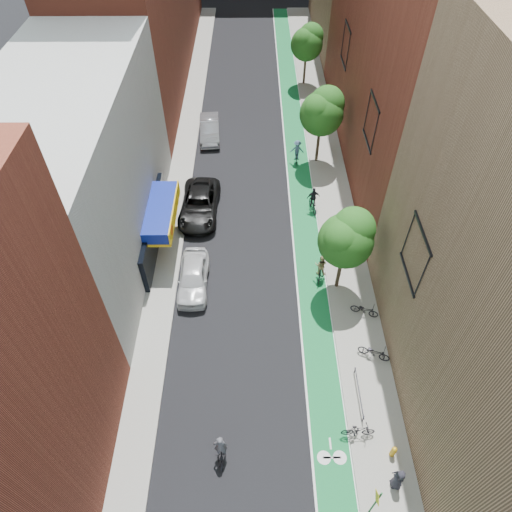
{
  "coord_description": "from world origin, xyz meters",
  "views": [
    {
      "loc": [
        0.11,
        -8.96,
        23.81
      ],
      "look_at": [
        0.27,
        11.45,
        1.5
      ],
      "focal_mm": 32.0,
      "sensor_mm": 36.0,
      "label": 1
    }
  ],
  "objects_px": {
    "cyclist_lane_near": "(320,269)",
    "fire_hydrant": "(393,451)",
    "parked_car_silver": "(210,129)",
    "pedestrian": "(398,479)",
    "cyclist_lead": "(221,451)",
    "cyclist_lane_far": "(297,153)",
    "parked_car_white": "(193,277)",
    "cyclist_lane_mid": "(313,202)",
    "parked_car_black": "(199,204)"
  },
  "relations": [
    {
      "from": "cyclist_lane_near",
      "to": "parked_car_white",
      "type": "bearing_deg",
      "value": 17.75
    },
    {
      "from": "pedestrian",
      "to": "fire_hydrant",
      "type": "relative_size",
      "value": 1.97
    },
    {
      "from": "parked_car_white",
      "to": "parked_car_silver",
      "type": "relative_size",
      "value": 0.98
    },
    {
      "from": "cyclist_lane_near",
      "to": "cyclist_lane_mid",
      "type": "distance_m",
      "value": 6.87
    },
    {
      "from": "parked_car_white",
      "to": "parked_car_silver",
      "type": "xyz_separation_m",
      "value": [
        0.0,
        17.69,
        -0.01
      ]
    },
    {
      "from": "cyclist_lead",
      "to": "cyclist_lane_far",
      "type": "relative_size",
      "value": 1.05
    },
    {
      "from": "parked_car_silver",
      "to": "fire_hydrant",
      "type": "xyz_separation_m",
      "value": [
        10.87,
        -28.83,
        -0.23
      ]
    },
    {
      "from": "cyclist_lane_near",
      "to": "fire_hydrant",
      "type": "relative_size",
      "value": 2.49
    },
    {
      "from": "parked_car_white",
      "to": "cyclist_lane_mid",
      "type": "distance_m",
      "value": 11.38
    },
    {
      "from": "parked_car_black",
      "to": "cyclist_lead",
      "type": "distance_m",
      "value": 18.46
    },
    {
      "from": "cyclist_lead",
      "to": "cyclist_lane_far",
      "type": "distance_m",
      "value": 25.45
    },
    {
      "from": "parked_car_white",
      "to": "parked_car_silver",
      "type": "bearing_deg",
      "value": 89.49
    },
    {
      "from": "cyclist_lane_far",
      "to": "fire_hydrant",
      "type": "bearing_deg",
      "value": 103.26
    },
    {
      "from": "parked_car_white",
      "to": "pedestrian",
      "type": "xyz_separation_m",
      "value": [
        10.72,
        -12.54,
        0.13
      ]
    },
    {
      "from": "parked_car_silver",
      "to": "cyclist_lane_far",
      "type": "bearing_deg",
      "value": -31.16
    },
    {
      "from": "cyclist_lane_mid",
      "to": "pedestrian",
      "type": "xyz_separation_m",
      "value": [
        2.15,
        -20.03,
        0.19
      ]
    },
    {
      "from": "parked_car_silver",
      "to": "cyclist_lane_far",
      "type": "xyz_separation_m",
      "value": [
        7.75,
        -3.94,
        0.13
      ]
    },
    {
      "from": "fire_hydrant",
      "to": "cyclist_lane_far",
      "type": "bearing_deg",
      "value": 97.15
    },
    {
      "from": "parked_car_black",
      "to": "parked_car_silver",
      "type": "bearing_deg",
      "value": 91.33
    },
    {
      "from": "parked_car_white",
      "to": "cyclist_lead",
      "type": "relative_size",
      "value": 2.21
    },
    {
      "from": "parked_car_silver",
      "to": "cyclist_lane_near",
      "type": "bearing_deg",
      "value": -67.9
    },
    {
      "from": "cyclist_lane_far",
      "to": "fire_hydrant",
      "type": "height_order",
      "value": "cyclist_lane_far"
    },
    {
      "from": "parked_car_white",
      "to": "fire_hydrant",
      "type": "bearing_deg",
      "value": -46.22
    },
    {
      "from": "parked_car_silver",
      "to": "cyclist_lane_near",
      "type": "height_order",
      "value": "cyclist_lane_near"
    },
    {
      "from": "parked_car_black",
      "to": "cyclist_lane_far",
      "type": "bearing_deg",
      "value": 41.83
    },
    {
      "from": "parked_car_silver",
      "to": "pedestrian",
      "type": "bearing_deg",
      "value": -74.65
    },
    {
      "from": "parked_car_white",
      "to": "cyclist_lane_mid",
      "type": "height_order",
      "value": "cyclist_lane_mid"
    },
    {
      "from": "parked_car_white",
      "to": "cyclist_lane_far",
      "type": "height_order",
      "value": "cyclist_lane_far"
    },
    {
      "from": "parked_car_white",
      "to": "pedestrian",
      "type": "bearing_deg",
      "value": -49.98
    },
    {
      "from": "parked_car_white",
      "to": "cyclist_lane_mid",
      "type": "bearing_deg",
      "value": 40.64
    },
    {
      "from": "parked_car_white",
      "to": "parked_car_silver",
      "type": "distance_m",
      "value": 17.69
    },
    {
      "from": "parked_car_black",
      "to": "parked_car_white",
      "type": "bearing_deg",
      "value": -86.87
    },
    {
      "from": "cyclist_lane_near",
      "to": "parked_car_silver",
      "type": "bearing_deg",
      "value": -50.21
    },
    {
      "from": "parked_car_silver",
      "to": "pedestrian",
      "type": "height_order",
      "value": "pedestrian"
    },
    {
      "from": "parked_car_silver",
      "to": "cyclist_lane_mid",
      "type": "xyz_separation_m",
      "value": [
        8.57,
        -10.2,
        -0.06
      ]
    },
    {
      "from": "cyclist_lane_mid",
      "to": "fire_hydrant",
      "type": "distance_m",
      "value": 18.77
    },
    {
      "from": "cyclist_lead",
      "to": "cyclist_lane_near",
      "type": "xyz_separation_m",
      "value": [
        6.11,
        11.74,
        0.07
      ]
    },
    {
      "from": "cyclist_lane_mid",
      "to": "cyclist_lane_far",
      "type": "xyz_separation_m",
      "value": [
        -0.82,
        6.25,
        0.18
      ]
    },
    {
      "from": "parked_car_silver",
      "to": "cyclist_lane_near",
      "type": "xyz_separation_m",
      "value": [
        8.43,
        -17.06,
        0.03
      ]
    },
    {
      "from": "cyclist_lane_near",
      "to": "fire_hydrant",
      "type": "xyz_separation_m",
      "value": [
        2.44,
        -11.77,
        -0.26
      ]
    },
    {
      "from": "pedestrian",
      "to": "cyclist_lane_mid",
      "type": "bearing_deg",
      "value": -179.21
    },
    {
      "from": "cyclist_lane_near",
      "to": "cyclist_lane_far",
      "type": "height_order",
      "value": "cyclist_lane_far"
    },
    {
      "from": "parked_car_silver",
      "to": "pedestrian",
      "type": "relative_size",
      "value": 3.09
    },
    {
      "from": "cyclist_lane_near",
      "to": "fire_hydrant",
      "type": "distance_m",
      "value": 12.02
    },
    {
      "from": "cyclist_lane_mid",
      "to": "parked_car_white",
      "type": "bearing_deg",
      "value": 30.64
    },
    {
      "from": "pedestrian",
      "to": "cyclist_lead",
      "type": "bearing_deg",
      "value": -104.95
    },
    {
      "from": "parked_car_silver",
      "to": "pedestrian",
      "type": "distance_m",
      "value": 32.07
    },
    {
      "from": "cyclist_lane_mid",
      "to": "fire_hydrant",
      "type": "relative_size",
      "value": 2.52
    },
    {
      "from": "cyclist_lane_near",
      "to": "cyclist_lane_mid",
      "type": "height_order",
      "value": "cyclist_lane_mid"
    },
    {
      "from": "parked_car_black",
      "to": "fire_hydrant",
      "type": "distance_m",
      "value": 21.38
    }
  ]
}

